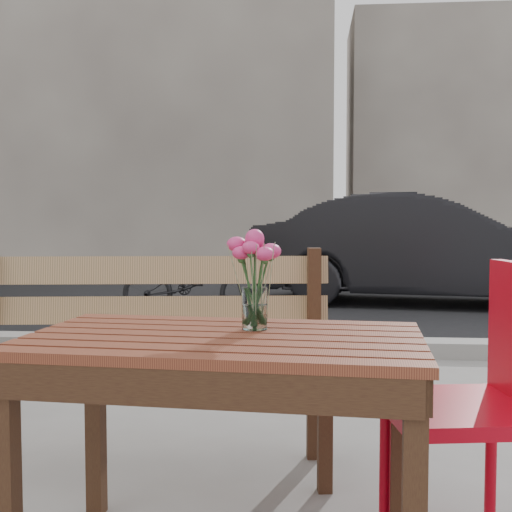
{
  "coord_description": "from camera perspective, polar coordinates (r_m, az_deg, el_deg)",
  "views": [
    {
      "loc": [
        0.46,
        -1.85,
        1.04
      ],
      "look_at": [
        0.3,
        0.12,
        0.92
      ],
      "focal_mm": 45.0,
      "sensor_mm": 36.0,
      "label": 1
    }
  ],
  "objects": [
    {
      "name": "red_chair",
      "position": [
        2.1,
        19.93,
        -10.99
      ],
      "size": [
        0.5,
        0.5,
        0.9
      ],
      "rotation": [
        0.0,
        0.0,
        -1.42
      ],
      "color": "#B60516",
      "rests_on": "ground"
    },
    {
      "name": "main_bench",
      "position": [
        2.69,
        -9.37,
        -6.77
      ],
      "size": [
        1.54,
        0.62,
        0.93
      ],
      "rotation": [
        0.0,
        0.0,
        0.12
      ],
      "color": "olive",
      "rests_on": "ground"
    },
    {
      "name": "street",
      "position": [
        7.0,
        0.9,
        -4.88
      ],
      "size": [
        30.0,
        8.12,
        0.12
      ],
      "color": "black",
      "rests_on": "ground"
    },
    {
      "name": "main_table",
      "position": [
        1.89,
        -2.89,
        -10.45
      ],
      "size": [
        1.18,
        0.75,
        0.7
      ],
      "rotation": [
        0.0,
        0.0,
        -0.08
      ],
      "color": "#592517",
      "rests_on": "ground"
    },
    {
      "name": "parked_car",
      "position": [
        7.97,
        14.66,
        0.59
      ],
      "size": [
        4.19,
        2.02,
        1.33
      ],
      "primitive_type": "imported",
      "rotation": [
        0.0,
        0.0,
        1.41
      ],
      "color": "black",
      "rests_on": "ground"
    },
    {
      "name": "bicycle",
      "position": [
        6.68,
        -5.35,
        -2.12
      ],
      "size": [
        1.57,
        0.73,
        0.8
      ],
      "primitive_type": "imported",
      "rotation": [
        0.0,
        0.0,
        1.71
      ],
      "color": "black",
      "rests_on": "ground"
    },
    {
      "name": "main_vase",
      "position": [
        1.93,
        -0.12,
        -1.02
      ],
      "size": [
        0.16,
        0.16,
        0.3
      ],
      "color": "white",
      "rests_on": "main_table"
    },
    {
      "name": "backdrop_buildings",
      "position": [
        16.45,
        3.73,
        12.35
      ],
      "size": [
        15.5,
        4.0,
        8.0
      ],
      "color": "slate",
      "rests_on": "ground"
    }
  ]
}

